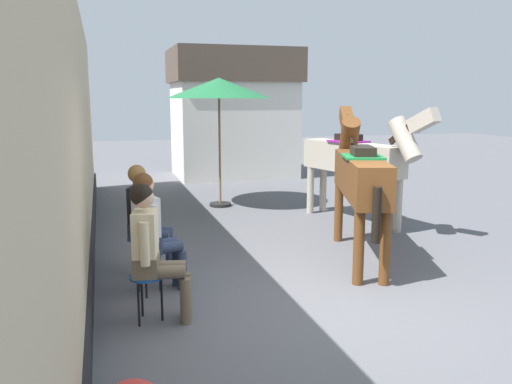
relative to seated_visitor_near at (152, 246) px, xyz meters
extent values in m
plane|color=#56565B|center=(1.77, 2.88, -0.78)|extent=(40.00, 40.00, 0.00)
cube|color=#CCB793|center=(-0.78, 1.38, 0.92)|extent=(0.30, 14.00, 3.40)
cube|color=black|center=(-0.76, 1.38, -0.60)|extent=(0.34, 14.00, 0.36)
cube|color=silver|center=(3.17, 9.47, 0.52)|extent=(3.20, 2.40, 2.60)
cube|color=brown|center=(3.17, 9.47, 2.27)|extent=(3.40, 2.60, 0.90)
cylinder|color=#194C99|center=(-0.06, 0.01, -0.31)|extent=(0.34, 0.34, 0.03)
cylinder|color=black|center=(0.07, -0.02, -0.55)|extent=(0.02, 0.02, 0.45)
cylinder|color=black|center=(-0.11, 0.15, -0.55)|extent=(0.02, 0.02, 0.45)
cylinder|color=black|center=(-0.16, -0.09, -0.55)|extent=(0.02, 0.02, 0.45)
cube|color=brown|center=(-0.06, 0.01, -0.20)|extent=(0.30, 0.36, 0.20)
cube|color=beige|center=(-0.06, 0.01, 0.12)|extent=(0.29, 0.38, 0.44)
sphere|color=tan|center=(-0.06, 0.01, 0.47)|extent=(0.20, 0.20, 0.20)
sphere|color=black|center=(-0.08, 0.02, 0.50)|extent=(0.22, 0.22, 0.22)
cylinder|color=brown|center=(0.14, 0.05, -0.25)|extent=(0.40, 0.21, 0.13)
cylinder|color=brown|center=(0.33, 0.01, -0.55)|extent=(0.11, 0.11, 0.46)
cylinder|color=brown|center=(0.11, -0.10, -0.25)|extent=(0.40, 0.21, 0.13)
cylinder|color=brown|center=(0.29, -0.14, -0.55)|extent=(0.11, 0.11, 0.46)
cylinder|color=beige|center=(0.00, 0.20, 0.07)|extent=(0.09, 0.09, 0.42)
cylinder|color=beige|center=(-0.08, -0.19, 0.07)|extent=(0.09, 0.09, 0.42)
cylinder|color=#194C99|center=(0.01, 0.77, -0.31)|extent=(0.34, 0.34, 0.03)
cylinder|color=black|center=(0.14, 0.81, -0.55)|extent=(0.02, 0.02, 0.45)
cylinder|color=black|center=(-0.09, 0.87, -0.55)|extent=(0.02, 0.02, 0.45)
cylinder|color=black|center=(-0.03, 0.64, -0.55)|extent=(0.02, 0.02, 0.45)
cube|color=#2D3851|center=(0.01, 0.77, -0.20)|extent=(0.32, 0.37, 0.20)
cube|color=silver|center=(0.01, 0.77, 0.12)|extent=(0.30, 0.39, 0.44)
sphere|color=tan|center=(0.01, 0.77, 0.47)|extent=(0.20, 0.20, 0.20)
sphere|color=#593319|center=(-0.01, 0.77, 0.50)|extent=(0.22, 0.22, 0.22)
cylinder|color=#2D3851|center=(0.17, 0.90, -0.25)|extent=(0.40, 0.22, 0.13)
cylinder|color=#2D3851|center=(0.36, 0.95, -0.55)|extent=(0.11, 0.11, 0.46)
cylinder|color=#2D3851|center=(0.21, 0.74, -0.25)|extent=(0.40, 0.22, 0.13)
cylinder|color=#2D3851|center=(0.40, 0.79, -0.55)|extent=(0.11, 0.11, 0.46)
cylinder|color=silver|center=(-0.02, 0.97, 0.07)|extent=(0.09, 0.09, 0.42)
cylinder|color=silver|center=(0.08, 0.58, 0.07)|extent=(0.09, 0.09, 0.42)
cylinder|color=#194C99|center=(-0.01, 1.47, -0.31)|extent=(0.34, 0.34, 0.03)
cylinder|color=black|center=(0.12, 1.42, -0.55)|extent=(0.02, 0.02, 0.45)
cylinder|color=black|center=(-0.03, 1.61, -0.55)|extent=(0.02, 0.02, 0.45)
cylinder|color=black|center=(-0.12, 1.38, -0.55)|extent=(0.02, 0.02, 0.45)
cube|color=#2D3851|center=(-0.01, 1.47, -0.20)|extent=(0.33, 0.38, 0.20)
cube|color=black|center=(-0.01, 1.47, 0.12)|extent=(0.32, 0.39, 0.44)
sphere|color=tan|center=(-0.01, 1.47, 0.47)|extent=(0.20, 0.20, 0.20)
sphere|color=olive|center=(-0.03, 1.48, 0.50)|extent=(0.22, 0.22, 0.22)
cylinder|color=#2D3851|center=(0.20, 1.48, -0.25)|extent=(0.40, 0.25, 0.13)
cylinder|color=#2D3851|center=(0.38, 1.42, -0.55)|extent=(0.11, 0.11, 0.46)
cylinder|color=#2D3851|center=(0.14, 1.33, -0.25)|extent=(0.40, 0.25, 0.13)
cylinder|color=#2D3851|center=(0.32, 1.27, -0.55)|extent=(0.11, 0.11, 0.46)
cylinder|color=black|center=(0.08, 1.65, 0.07)|extent=(0.09, 0.09, 0.42)
cylinder|color=black|center=(-0.06, 1.28, 0.07)|extent=(0.09, 0.09, 0.42)
cube|color=brown|center=(2.88, 1.24, 0.38)|extent=(1.11, 2.23, 0.52)
cylinder|color=brown|center=(3.04, 2.22, -0.33)|extent=(0.13, 0.13, 0.90)
cylinder|color=brown|center=(3.33, 2.12, -0.33)|extent=(0.13, 0.13, 0.90)
cylinder|color=brown|center=(2.43, 0.38, -0.33)|extent=(0.13, 0.13, 0.90)
cylinder|color=brown|center=(2.72, 0.28, -0.33)|extent=(0.13, 0.13, 0.90)
cylinder|color=brown|center=(3.25, 2.38, 0.77)|extent=(0.46, 0.69, 0.73)
cube|color=brown|center=(3.36, 2.70, 1.08)|extent=(0.34, 0.56, 0.40)
cube|color=black|center=(3.25, 2.36, 0.91)|extent=(0.24, 0.61, 0.48)
cylinder|color=black|center=(2.52, 0.16, 0.11)|extent=(0.13, 0.13, 0.65)
cube|color=#197238|center=(2.84, 1.14, 0.66)|extent=(0.66, 0.73, 0.03)
cube|color=black|center=(2.84, 1.14, 0.73)|extent=(0.40, 0.51, 0.12)
cube|color=#B2A899|center=(3.78, 3.32, 0.38)|extent=(1.01, 2.24, 0.52)
cylinder|color=#B2A899|center=(4.19, 2.41, -0.33)|extent=(0.13, 0.13, 0.90)
cylinder|color=#B2A899|center=(3.89, 2.33, -0.33)|extent=(0.13, 0.13, 0.90)
cylinder|color=#B2A899|center=(3.68, 4.28, -0.33)|extent=(0.13, 0.13, 0.90)
cylinder|color=#B2A899|center=(3.38, 4.20, -0.33)|extent=(0.13, 0.13, 0.90)
cylinder|color=#B2A899|center=(4.10, 2.16, 0.77)|extent=(0.44, 0.68, 0.73)
cube|color=#B2A899|center=(4.19, 1.83, 1.08)|extent=(0.31, 0.56, 0.40)
cube|color=black|center=(4.10, 2.18, 0.91)|extent=(0.21, 0.62, 0.48)
cylinder|color=black|center=(3.48, 4.42, 0.11)|extent=(0.12, 0.12, 0.65)
cube|color=#8C1E8C|center=(3.76, 3.41, 0.66)|extent=(0.64, 0.71, 0.03)
cube|color=black|center=(3.76, 3.41, 0.73)|extent=(0.39, 0.50, 0.12)
cylinder|color=black|center=(1.86, 5.34, -0.75)|extent=(0.44, 0.44, 0.06)
cylinder|color=olive|center=(1.86, 5.34, 0.32)|extent=(0.04, 0.04, 2.20)
cone|color=#1E6638|center=(1.86, 5.34, 1.60)|extent=(2.10, 2.10, 0.40)
camera|label=1|loc=(-0.43, -5.03, 1.42)|focal=36.98mm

